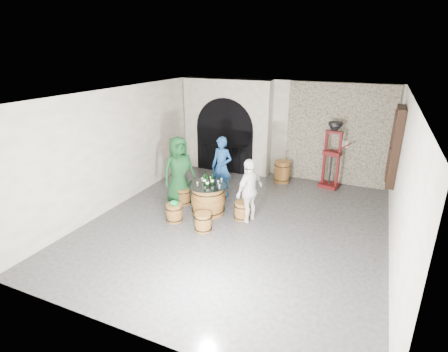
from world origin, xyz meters
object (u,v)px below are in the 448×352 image
at_px(barrel_stool_near_left, 174,213).
at_px(side_barrel, 282,172).
at_px(person_green, 179,171).
at_px(wine_bottle_left, 205,179).
at_px(wine_bottle_center, 207,182).
at_px(wine_bottle_right, 212,179).
at_px(person_blue, 222,167).
at_px(barrel_stool_right, 242,211).
at_px(barrel_stool_far, 219,192).
at_px(corking_press, 333,150).
at_px(barrel_stool_near_right, 203,222).
at_px(barrel_stool_left, 183,196).
at_px(person_white, 249,190).
at_px(barrel_table, 208,199).

distance_m(barrel_stool_near_left, side_barrel, 4.22).
bearing_deg(person_green, wine_bottle_left, -72.64).
distance_m(wine_bottle_center, wine_bottle_right, 0.19).
distance_m(person_blue, wine_bottle_right, 1.22).
relative_size(barrel_stool_right, side_barrel, 0.66).
xyz_separation_m(barrel_stool_right, barrel_stool_near_left, (-1.54, -0.81, 0.00)).
xyz_separation_m(barrel_stool_near_left, wine_bottle_center, (0.63, 0.64, 0.73)).
bearing_deg(barrel_stool_right, person_blue, 132.82).
relative_size(barrel_stool_far, wine_bottle_center, 1.44).
height_order(wine_bottle_center, corking_press, corking_press).
xyz_separation_m(wine_bottle_left, wine_bottle_center, (0.14, -0.13, 0.00)).
distance_m(barrel_stool_far, barrel_stool_near_right, 1.90).
xyz_separation_m(barrel_stool_left, person_white, (2.05, -0.20, 0.59)).
distance_m(barrel_stool_near_right, wine_bottle_left, 1.24).
bearing_deg(person_green, barrel_stool_left, -72.26).
xyz_separation_m(barrel_stool_near_left, side_barrel, (1.77, 3.83, 0.12)).
xyz_separation_m(barrel_stool_near_right, wine_bottle_center, (-0.27, 0.79, 0.73)).
distance_m(barrel_stool_right, side_barrel, 3.03).
relative_size(barrel_table, barrel_stool_left, 2.30).
bearing_deg(barrel_stool_near_right, side_barrel, 77.60).
bearing_deg(side_barrel, barrel_table, -111.12).
bearing_deg(barrel_table, wine_bottle_center, -67.40).
distance_m(barrel_table, corking_press, 4.28).
distance_m(barrel_stool_near_left, person_blue, 2.16).
relative_size(barrel_stool_near_left, person_blue, 0.26).
bearing_deg(person_white, wine_bottle_center, -63.35).
xyz_separation_m(barrel_table, wine_bottle_left, (-0.10, 0.02, 0.55)).
distance_m(barrel_table, wine_bottle_right, 0.56).
bearing_deg(side_barrel, wine_bottle_left, -112.80).
height_order(barrel_stool_near_right, wine_bottle_right, wine_bottle_right).
xyz_separation_m(person_white, corking_press, (1.55, 3.18, 0.39)).
relative_size(barrel_stool_left, person_blue, 0.26).
bearing_deg(barrel_stool_near_left, person_white, 25.51).
xyz_separation_m(barrel_stool_far, wine_bottle_right, (0.22, -0.87, 0.73)).
bearing_deg(person_green, barrel_table, -72.26).
distance_m(barrel_stool_left, barrel_stool_near_left, 1.07).
height_order(barrel_stool_right, person_blue, person_blue).
bearing_deg(person_white, person_green, -78.83).
bearing_deg(barrel_stool_far, wine_bottle_left, -88.29).
distance_m(barrel_stool_far, barrel_stool_near_left, 1.76).
xyz_separation_m(barrel_stool_right, barrel_stool_near_right, (-0.64, -0.96, 0.00)).
height_order(person_blue, side_barrel, person_blue).
height_order(barrel_stool_far, barrel_stool_near_left, same).
bearing_deg(wine_bottle_left, person_green, 163.56).
bearing_deg(person_green, wine_bottle_right, -67.37).
distance_m(barrel_stool_far, wine_bottle_left, 1.18).
bearing_deg(barrel_stool_far, person_white, -35.13).
height_order(barrel_stool_right, person_white, person_white).
relative_size(wine_bottle_center, wine_bottle_right, 1.00).
bearing_deg(barrel_table, corking_press, 50.42).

